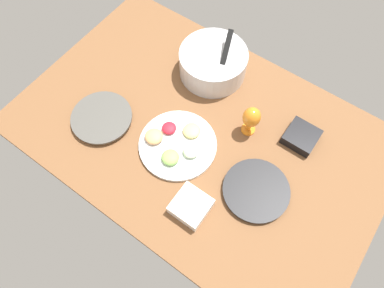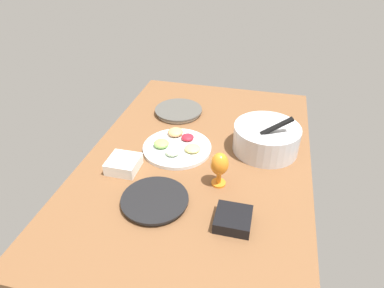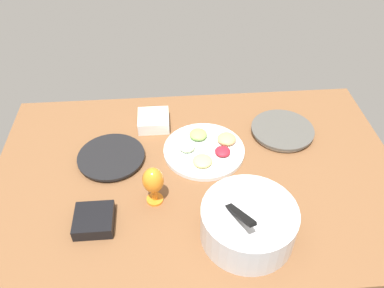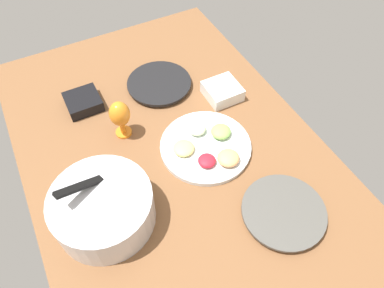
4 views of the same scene
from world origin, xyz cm
name	(u,v)px [view 4 (image 4 of 4)]	position (x,y,z in cm)	size (l,w,h in cm)	color
ground_plane	(174,155)	(0.00, 0.00, -2.00)	(160.00, 104.00, 4.00)	brown
dinner_plate_left	(283,212)	(-38.85, -20.49, 1.45)	(27.06, 27.06, 2.80)	silver
dinner_plate_right	(159,84)	(34.14, -9.77, 1.27)	(27.02, 27.02, 2.44)	#4C4C51
mixing_bowl	(103,208)	(-13.84, 30.27, 6.98)	(31.46, 31.46, 20.40)	silver
fruit_platter	(207,146)	(-4.15, -11.56, 1.55)	(33.39, 33.39, 5.09)	silver
hurricane_glass_orange	(120,115)	(16.82, 12.85, 9.98)	(7.61, 7.61, 15.90)	orange
square_bowl_black	(83,101)	(37.62, 21.96, 2.58)	(13.29, 13.29, 4.63)	black
square_bowl_white	(222,91)	(16.84, -30.42, 3.04)	(13.50, 13.50, 5.46)	white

